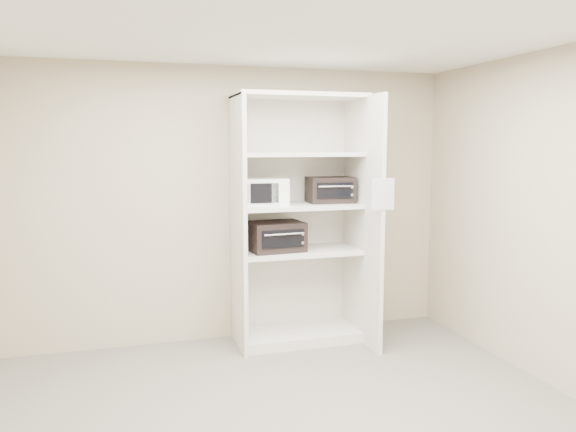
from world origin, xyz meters
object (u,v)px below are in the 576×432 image
object	(u,v)px
shelving_unit	(303,228)
toaster_oven_lower	(276,236)
microwave	(264,192)
toaster_oven_upper	(330,190)

from	to	relation	value
shelving_unit	toaster_oven_lower	size ratio (longest dim) A/B	4.76
toaster_oven_lower	microwave	bearing A→B (deg)	174.45
shelving_unit	toaster_oven_upper	xyz separation A→B (m)	(0.29, 0.03, 0.37)
microwave	toaster_oven_lower	bearing A→B (deg)	3.64
microwave	toaster_oven_lower	distance (m)	0.45
shelving_unit	toaster_oven_lower	bearing A→B (deg)	-178.69
microwave	toaster_oven_lower	world-z (taller)	microwave
shelving_unit	microwave	xyz separation A→B (m)	(-0.39, -0.01, 0.37)
shelving_unit	toaster_oven_upper	bearing A→B (deg)	6.16
toaster_oven_upper	toaster_oven_lower	size ratio (longest dim) A/B	0.87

